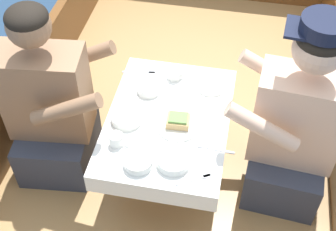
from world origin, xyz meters
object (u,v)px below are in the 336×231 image
object	(u,v)px
sandwich	(178,121)
coffee_cup_starboard	(116,139)
coffee_cup_port	(175,74)
person_starboard	(294,129)
person_port	(51,108)

from	to	relation	value
sandwich	coffee_cup_starboard	size ratio (longest dim) A/B	1.20
sandwich	coffee_cup_port	world-z (taller)	sandwich
sandwich	coffee_cup_starboard	bearing A→B (deg)	-146.96
person_starboard	coffee_cup_starboard	bearing A→B (deg)	22.32
person_port	sandwich	xyz separation A→B (m)	(0.64, -0.02, 0.07)
coffee_cup_port	sandwich	bearing A→B (deg)	-77.00
coffee_cup_starboard	person_port	bearing A→B (deg)	154.32
person_port	person_starboard	xyz separation A→B (m)	(1.17, 0.06, 0.03)
person_port	sandwich	world-z (taller)	person_port
person_port	sandwich	size ratio (longest dim) A/B	8.94
sandwich	coffee_cup_starboard	distance (m)	0.30
person_starboard	sandwich	xyz separation A→B (m)	(-0.53, -0.09, 0.04)
sandwich	person_starboard	bearing A→B (deg)	9.07
person_starboard	coffee_cup_port	bearing A→B (deg)	-16.63
coffee_cup_port	coffee_cup_starboard	xyz separation A→B (m)	(-0.18, -0.49, 0.00)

